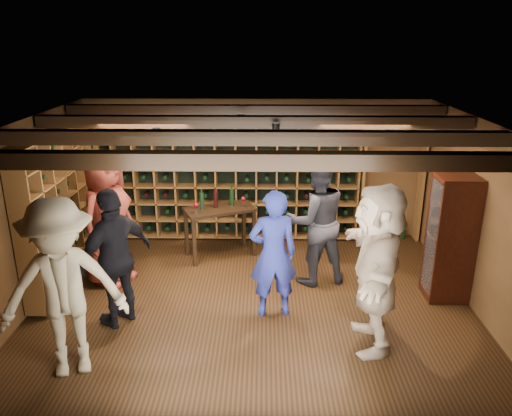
{
  "coord_description": "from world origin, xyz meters",
  "views": [
    {
      "loc": [
        0.15,
        -6.17,
        3.54
      ],
      "look_at": [
        0.04,
        0.2,
        1.32
      ],
      "focal_mm": 35.0,
      "sensor_mm": 36.0,
      "label": 1
    }
  ],
  "objects_px": {
    "guest_red_floral": "(108,219)",
    "tasting_table": "(219,213)",
    "display_cabinet": "(450,241)",
    "man_blue_shirt": "(273,254)",
    "guest_beige": "(377,267)",
    "guest_khaki": "(63,289)",
    "man_grey_suit": "(316,221)",
    "guest_woman_black": "(116,258)"
  },
  "relations": [
    {
      "from": "guest_red_floral",
      "to": "tasting_table",
      "type": "xyz_separation_m",
      "value": [
        1.54,
        0.95,
        -0.25
      ]
    },
    {
      "from": "display_cabinet",
      "to": "man_blue_shirt",
      "type": "bearing_deg",
      "value": -168.51
    },
    {
      "from": "display_cabinet",
      "to": "guest_beige",
      "type": "distance_m",
      "value": 1.72
    },
    {
      "from": "display_cabinet",
      "to": "guest_khaki",
      "type": "bearing_deg",
      "value": -159.69
    },
    {
      "from": "guest_red_floral",
      "to": "guest_beige",
      "type": "distance_m",
      "value": 3.9
    },
    {
      "from": "man_grey_suit",
      "to": "tasting_table",
      "type": "distance_m",
      "value": 1.76
    },
    {
      "from": "man_grey_suit",
      "to": "guest_red_floral",
      "type": "distance_m",
      "value": 3.04
    },
    {
      "from": "guest_khaki",
      "to": "tasting_table",
      "type": "height_order",
      "value": "guest_khaki"
    },
    {
      "from": "display_cabinet",
      "to": "guest_beige",
      "type": "xyz_separation_m",
      "value": [
        -1.27,
        -1.16,
        0.15
      ]
    },
    {
      "from": "display_cabinet",
      "to": "guest_woman_black",
      "type": "height_order",
      "value": "guest_woman_black"
    },
    {
      "from": "man_blue_shirt",
      "to": "guest_khaki",
      "type": "bearing_deg",
      "value": 18.96
    },
    {
      "from": "guest_khaki",
      "to": "tasting_table",
      "type": "xyz_separation_m",
      "value": [
        1.38,
        3.08,
        -0.25
      ]
    },
    {
      "from": "guest_beige",
      "to": "man_blue_shirt",
      "type": "bearing_deg",
      "value": -115.28
    },
    {
      "from": "man_grey_suit",
      "to": "guest_khaki",
      "type": "xyz_separation_m",
      "value": [
        -2.88,
        -2.18,
        0.04
      ]
    },
    {
      "from": "guest_red_floral",
      "to": "tasting_table",
      "type": "height_order",
      "value": "guest_red_floral"
    },
    {
      "from": "guest_khaki",
      "to": "guest_beige",
      "type": "bearing_deg",
      "value": -8.36
    },
    {
      "from": "display_cabinet",
      "to": "man_blue_shirt",
      "type": "height_order",
      "value": "display_cabinet"
    },
    {
      "from": "man_grey_suit",
      "to": "tasting_table",
      "type": "relative_size",
      "value": 1.54
    },
    {
      "from": "guest_woman_black",
      "to": "tasting_table",
      "type": "distance_m",
      "value": 2.36
    },
    {
      "from": "guest_red_floral",
      "to": "guest_khaki",
      "type": "bearing_deg",
      "value": -151.62
    },
    {
      "from": "man_grey_suit",
      "to": "guest_red_floral",
      "type": "bearing_deg",
      "value": -13.94
    },
    {
      "from": "guest_khaki",
      "to": "guest_woman_black",
      "type": "bearing_deg",
      "value": 57.06
    },
    {
      "from": "guest_beige",
      "to": "tasting_table",
      "type": "distance_m",
      "value": 3.23
    },
    {
      "from": "man_grey_suit",
      "to": "display_cabinet",
      "type": "bearing_deg",
      "value": 151.15
    },
    {
      "from": "man_blue_shirt",
      "to": "display_cabinet",
      "type": "bearing_deg",
      "value": -178.47
    },
    {
      "from": "man_grey_suit",
      "to": "man_blue_shirt",
      "type": "bearing_deg",
      "value": 40.95
    },
    {
      "from": "man_grey_suit",
      "to": "guest_beige",
      "type": "xyz_separation_m",
      "value": [
        0.54,
        -1.61,
        0.04
      ]
    },
    {
      "from": "display_cabinet",
      "to": "tasting_table",
      "type": "distance_m",
      "value": 3.56
    },
    {
      "from": "tasting_table",
      "to": "man_grey_suit",
      "type": "bearing_deg",
      "value": -54.62
    },
    {
      "from": "man_blue_shirt",
      "to": "guest_khaki",
      "type": "distance_m",
      "value": 2.56
    },
    {
      "from": "guest_red_floral",
      "to": "guest_khaki",
      "type": "xyz_separation_m",
      "value": [
        0.16,
        -2.13,
        0.0
      ]
    },
    {
      "from": "guest_woman_black",
      "to": "guest_beige",
      "type": "height_order",
      "value": "guest_beige"
    },
    {
      "from": "guest_khaki",
      "to": "display_cabinet",
      "type": "bearing_deg",
      "value": 2.39
    },
    {
      "from": "tasting_table",
      "to": "man_blue_shirt",
      "type": "bearing_deg",
      "value": -88.78
    },
    {
      "from": "guest_red_floral",
      "to": "guest_khaki",
      "type": "distance_m",
      "value": 2.13
    },
    {
      "from": "display_cabinet",
      "to": "man_blue_shirt",
      "type": "xyz_separation_m",
      "value": [
        -2.44,
        -0.5,
        0.01
      ]
    },
    {
      "from": "display_cabinet",
      "to": "guest_red_floral",
      "type": "distance_m",
      "value": 4.86
    },
    {
      "from": "display_cabinet",
      "to": "guest_red_floral",
      "type": "height_order",
      "value": "guest_red_floral"
    },
    {
      "from": "man_blue_shirt",
      "to": "tasting_table",
      "type": "relative_size",
      "value": 1.37
    },
    {
      "from": "guest_khaki",
      "to": "guest_red_floral",
      "type": "bearing_deg",
      "value": 76.41
    },
    {
      "from": "guest_red_floral",
      "to": "guest_woman_black",
      "type": "height_order",
      "value": "guest_red_floral"
    },
    {
      "from": "display_cabinet",
      "to": "man_grey_suit",
      "type": "distance_m",
      "value": 1.86
    }
  ]
}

